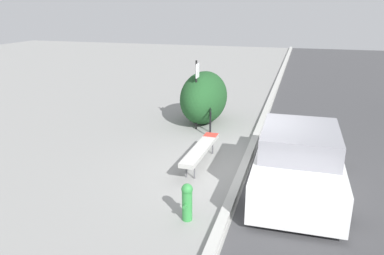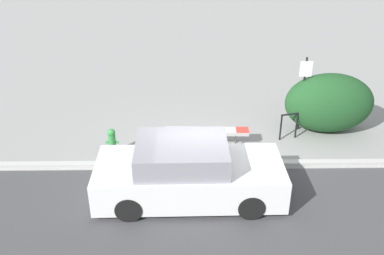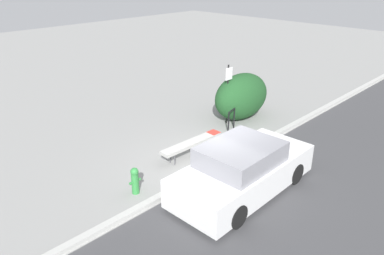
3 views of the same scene
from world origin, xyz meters
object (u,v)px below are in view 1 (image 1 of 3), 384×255
Objects in this scene: fire_hydrant at (187,201)px; parked_car_near at (298,160)px; bench at (201,149)px; sign_post at (197,89)px; bike_rack at (210,120)px.

fire_hydrant is 0.18× the size of parked_car_near.
bench is 2.50m from parked_car_near.
fire_hydrant reaches higher than bench.
sign_post reaches higher than parked_car_near.
bike_rack is at bearing 42.28° from parked_car_near.
bench is at bearing -172.21° from bike_rack.
bench is at bearing 9.55° from fire_hydrant.
sign_post is at bearing 43.70° from parked_car_near.
parked_car_near is at bearing -101.34° from bench.
sign_post is 4.84m from parked_car_near.
sign_post is at bearing 13.90° from fire_hydrant.
bike_rack is at bearing 8.71° from fire_hydrant.
parked_car_near is at bearing -135.61° from sign_post.
parked_car_near is (-0.57, -2.43, 0.22)m from bench.
fire_hydrant is at bearing -171.29° from bike_rack.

